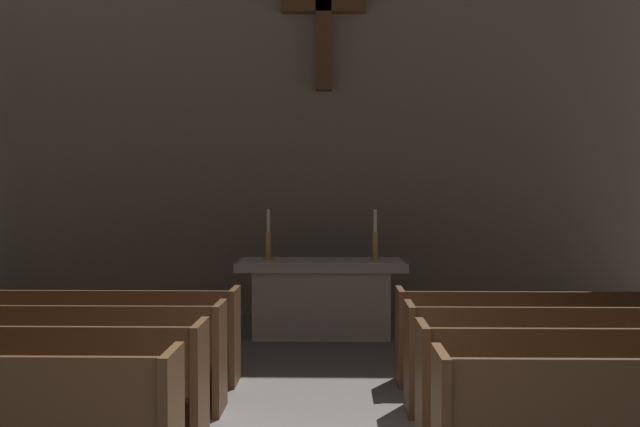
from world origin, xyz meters
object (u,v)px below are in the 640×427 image
pew_left_row_2 (3,385)px  pew_left_row_3 (52,357)px  pew_right_row_2 (624,388)px  pew_right_row_3 (581,359)px  candlestick_left (268,244)px  candlestick_right (375,244)px  pew_right_row_4 (549,337)px  altar (322,296)px  pew_left_row_4 (88,335)px

pew_left_row_2 → pew_left_row_3: 0.97m
pew_right_row_2 → pew_right_row_3: same height
pew_right_row_3 → candlestick_left: candlestick_left is taller
candlestick_left → candlestick_right: (1.40, 0.00, 0.00)m
pew_left_row_2 → pew_left_row_3: bearing=90.0°
pew_right_row_3 → pew_right_row_2: bearing=-90.0°
candlestick_right → pew_right_row_2: bearing=-70.2°
pew_right_row_2 → candlestick_right: size_ratio=4.51×
candlestick_left → pew_right_row_4: bearing=-39.5°
pew_left_row_3 → pew_right_row_4: bearing=12.0°
pew_right_row_4 → altar: (-2.29, 2.46, 0.06)m
pew_left_row_3 → altar: size_ratio=1.36×
candlestick_left → pew_left_row_4: bearing=-122.8°
pew_right_row_4 → candlestick_left: candlestick_left is taller
candlestick_right → pew_left_row_2: bearing=-124.1°
pew_left_row_2 → pew_left_row_4: bearing=90.0°
pew_left_row_3 → pew_right_row_4: same height
pew_left_row_3 → pew_left_row_4: size_ratio=1.00×
pew_left_row_2 → candlestick_right: size_ratio=4.51×
pew_right_row_2 → altar: bearing=117.4°
pew_left_row_3 → pew_right_row_4: size_ratio=1.00×
pew_left_row_4 → candlestick_left: 3.02m
pew_left_row_2 → pew_right_row_4: same height
candlestick_left → candlestick_right: bearing=0.0°
pew_left_row_3 → candlestick_right: bearing=49.0°
pew_left_row_2 → candlestick_right: bearing=55.9°
candlestick_right → altar: bearing=180.0°
pew_left_row_3 → pew_right_row_4: 4.67m
pew_right_row_4 → candlestick_left: (-2.99, 2.46, 0.74)m
pew_left_row_3 → candlestick_right: (2.99, 3.44, 0.74)m
pew_left_row_2 → pew_right_row_4: 4.97m
pew_right_row_3 → candlestick_right: bearing=114.8°
pew_right_row_4 → candlestick_left: 3.94m
pew_left_row_4 → pew_right_row_4: bearing=0.0°
pew_left_row_2 → candlestick_left: 4.74m
pew_right_row_3 → candlestick_right: (-1.59, 3.44, 0.74)m
altar → candlestick_left: candlestick_left is taller
pew_left_row_3 → candlestick_left: (1.59, 3.44, 0.74)m
altar → candlestick_left: 0.98m
pew_left_row_4 → pew_right_row_3: 4.67m
pew_left_row_2 → altar: altar is taller
pew_right_row_3 → candlestick_right: 3.86m
pew_left_row_2 → pew_left_row_4: size_ratio=1.00×
pew_right_row_2 → pew_right_row_4: 1.95m
pew_left_row_2 → pew_right_row_4: size_ratio=1.00×
pew_left_row_3 → pew_right_row_2: size_ratio=1.00×
pew_left_row_2 → candlestick_left: size_ratio=4.51×
pew_left_row_4 → candlestick_left: candlestick_left is taller
pew_right_row_2 → pew_left_row_3: bearing=168.0°
pew_right_row_4 → pew_left_row_4: bearing=180.0°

